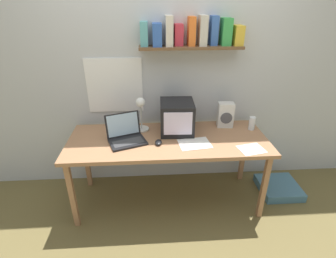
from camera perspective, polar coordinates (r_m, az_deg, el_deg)
ground_plane at (r=2.85m, az=0.00°, el=-14.91°), size 12.00×12.00×0.00m
back_wall at (r=2.65m, az=-0.55°, el=13.88°), size 5.60×0.24×2.60m
corner_desk at (r=2.46m, az=0.00°, el=-3.25°), size 1.85×0.71×0.72m
crt_monitor at (r=2.51m, az=1.93°, el=2.61°), size 0.32×0.34×0.30m
laptop at (r=2.41m, az=-9.21°, el=-1.15°), size 0.39×0.36×0.24m
desk_lamp at (r=2.50m, az=-5.94°, el=3.89°), size 0.14×0.17×0.35m
juice_glass at (r=2.71m, az=17.78°, el=1.05°), size 0.06×0.06×0.13m
space_heater at (r=2.68m, az=12.40°, el=3.02°), size 0.16×0.12×0.25m
computer_mouse at (r=2.34m, az=-2.08°, el=-2.91°), size 0.07×0.11×0.03m
open_notebook at (r=2.36m, az=5.81°, el=-3.20°), size 0.31×0.25×0.00m
loose_paper_near_laptop at (r=2.38m, az=17.71°, el=-4.23°), size 0.24×0.21×0.00m
floor_cushion at (r=3.16m, az=22.91°, el=-11.64°), size 0.41×0.41×0.09m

